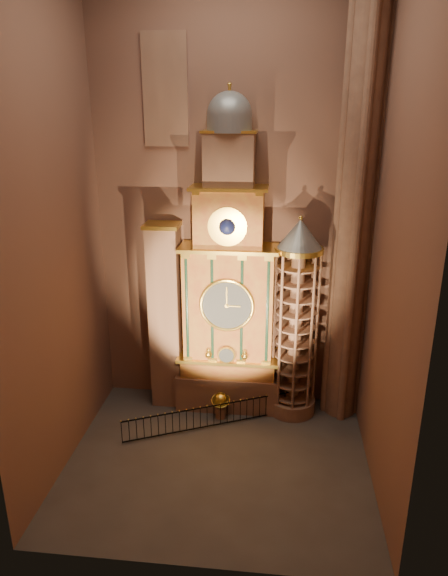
# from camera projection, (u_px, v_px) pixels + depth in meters

# --- Properties ---
(floor) EXTENTS (14.00, 14.00, 0.00)m
(floor) POSITION_uv_depth(u_px,v_px,m) (218.00, 460.00, 24.14)
(floor) COLOR #383330
(floor) RESTS_ON ground
(wall_back) EXTENTS (22.00, 0.00, 22.00)m
(wall_back) POSITION_uv_depth(u_px,v_px,m) (231.00, 205.00, 26.15)
(wall_back) COLOR brown
(wall_back) RESTS_ON floor
(wall_left) EXTENTS (0.00, 22.00, 22.00)m
(wall_left) POSITION_uv_depth(u_px,v_px,m) (49.00, 227.00, 21.25)
(wall_left) COLOR brown
(wall_left) RESTS_ON floor
(wall_right) EXTENTS (0.00, 22.00, 22.00)m
(wall_right) POSITION_uv_depth(u_px,v_px,m) (396.00, 236.00, 19.79)
(wall_right) COLOR brown
(wall_right) RESTS_ON floor
(astronomical_clock) EXTENTS (5.60, 2.41, 16.70)m
(astronomical_clock) POSITION_uv_depth(u_px,v_px,m) (229.00, 292.00, 26.60)
(astronomical_clock) COLOR #8C634C
(astronomical_clock) RESTS_ON floor
(portrait_tower) EXTENTS (1.80, 1.60, 10.20)m
(portrait_tower) POSITION_uv_depth(u_px,v_px,m) (166.00, 316.00, 27.47)
(portrait_tower) COLOR #8C634C
(portrait_tower) RESTS_ON floor
(stair_turret) EXTENTS (2.50, 2.50, 10.80)m
(stair_turret) POSITION_uv_depth(u_px,v_px,m) (296.00, 322.00, 26.45)
(stair_turret) COLOR #8C634C
(stair_turret) RESTS_ON floor
(gothic_pier) EXTENTS (2.04, 2.04, 22.00)m
(gothic_pier) POSITION_uv_depth(u_px,v_px,m) (356.00, 212.00, 24.58)
(gothic_pier) COLOR #8C634C
(gothic_pier) RESTS_ON floor
(stained_glass_window) EXTENTS (2.20, 0.14, 5.20)m
(stained_glass_window) POSITION_uv_depth(u_px,v_px,m) (165.00, 90.00, 24.60)
(stained_glass_window) COLOR navy
(stained_glass_window) RESTS_ON wall_back
(celestial_globe) EXTENTS (1.04, 0.98, 1.46)m
(celestial_globe) POSITION_uv_depth(u_px,v_px,m) (221.00, 403.00, 27.26)
(celestial_globe) COLOR #8C634C
(celestial_globe) RESTS_ON floor
(iron_railing) EXTENTS (8.96, 4.10, 1.23)m
(iron_railing) POSITION_uv_depth(u_px,v_px,m) (217.00, 415.00, 26.54)
(iron_railing) COLOR black
(iron_railing) RESTS_ON floor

